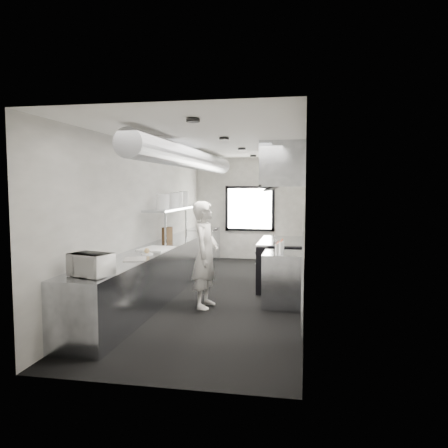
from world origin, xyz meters
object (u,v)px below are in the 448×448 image
at_px(prep_counter, 156,272).
at_px(pass_shelf, 177,209).
at_px(line_cook, 205,255).
at_px(microwave, 91,265).
at_px(knife_block, 167,234).
at_px(squeeze_bottle_b, 281,248).
at_px(plate_stack_d, 184,198).
at_px(squeeze_bottle_a, 277,250).
at_px(small_plate, 147,254).
at_px(cutting_board, 156,249).
at_px(plate_stack_a, 163,201).
at_px(squeeze_bottle_e, 282,245).
at_px(squeeze_bottle_c, 278,247).
at_px(plate_stack_c, 178,199).
at_px(exhaust_hood, 285,167).
at_px(range, 281,264).
at_px(plate_stack_b, 174,200).
at_px(squeeze_bottle_d, 282,246).
at_px(deli_tub_b, 97,262).
at_px(far_work_table, 203,245).
at_px(deli_tub_a, 89,265).
at_px(bottle_station, 283,279).

xyz_separation_m(prep_counter, pass_shelf, (-0.04, 1.50, 1.09)).
distance_m(line_cook, microwave, 2.28).
relative_size(knife_block, squeeze_bottle_b, 1.37).
xyz_separation_m(line_cook, knife_block, (-1.19, 1.65, 0.15)).
height_order(plate_stack_d, squeeze_bottle_a, plate_stack_d).
bearing_deg(small_plate, cutting_board, 94.71).
bearing_deg(squeeze_bottle_a, microwave, -135.75).
bearing_deg(plate_stack_a, squeeze_bottle_e, -11.89).
bearing_deg(small_plate, prep_counter, 98.90).
bearing_deg(squeeze_bottle_e, squeeze_bottle_c, -100.61).
height_order(line_cook, cutting_board, line_cook).
bearing_deg(plate_stack_c, cutting_board, -85.26).
xyz_separation_m(cutting_board, plate_stack_a, (-0.14, 0.82, 0.81)).
relative_size(exhaust_hood, small_plate, 11.41).
relative_size(range, plate_stack_d, 4.85).
bearing_deg(exhaust_hood, prep_counter, -151.89).
bearing_deg(plate_stack_b, squeeze_bottle_d, -29.42).
height_order(microwave, plate_stack_c, plate_stack_c).
bearing_deg(squeeze_bottle_e, knife_block, 157.64).
bearing_deg(knife_block, deli_tub_b, -76.04).
relative_size(microwave, squeeze_bottle_b, 2.41).
height_order(knife_block, squeeze_bottle_e, knife_block).
bearing_deg(squeeze_bottle_e, far_work_table, 122.49).
bearing_deg(squeeze_bottle_b, exhaust_hood, 90.78).
relative_size(pass_shelf, squeeze_bottle_a, 17.19).
relative_size(range, small_plate, 8.30).
xyz_separation_m(pass_shelf, squeeze_bottle_d, (2.31, -1.55, -0.54)).
distance_m(microwave, squeeze_bottle_a, 3.01).
xyz_separation_m(microwave, squeeze_bottle_c, (2.16, 2.41, -0.06)).
relative_size(squeeze_bottle_a, squeeze_bottle_e, 1.06).
bearing_deg(deli_tub_a, exhaust_hood, 54.06).
height_order(deli_tub_b, cutting_board, deli_tub_b).
height_order(knife_block, squeeze_bottle_b, knife_block).
relative_size(deli_tub_b, squeeze_bottle_e, 0.93).
bearing_deg(bottle_station, deli_tub_a, -141.83).
height_order(pass_shelf, squeeze_bottle_b, pass_shelf).
relative_size(prep_counter, pass_shelf, 2.00).
distance_m(bottle_station, cutting_board, 2.27).
bearing_deg(cutting_board, bottle_station, -0.07).
relative_size(plate_stack_b, squeeze_bottle_d, 1.64).
distance_m(prep_counter, plate_stack_c, 2.11).
relative_size(deli_tub_b, squeeze_bottle_c, 0.94).
xyz_separation_m(exhaust_hood, microwave, (-2.19, -3.78, -1.35)).
height_order(deli_tub_b, squeeze_bottle_c, squeeze_bottle_c).
xyz_separation_m(microwave, deli_tub_b, (-0.25, 0.67, -0.09)).
bearing_deg(squeeze_bottle_b, deli_tub_a, -143.75).
bearing_deg(exhaust_hood, pass_shelf, 172.53).
relative_size(pass_shelf, cutting_board, 4.59).
distance_m(cutting_board, squeeze_bottle_e, 2.22).
relative_size(prep_counter, deli_tub_b, 39.04).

